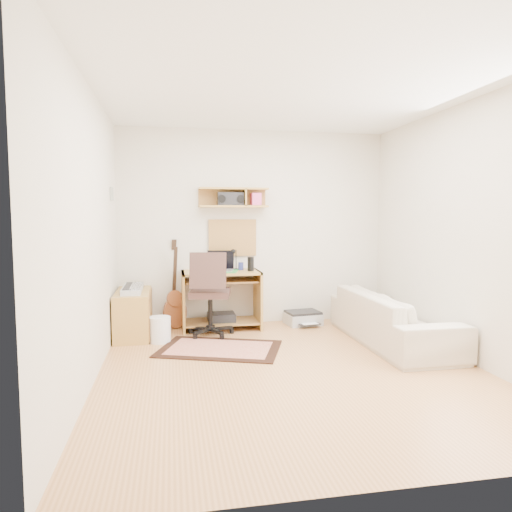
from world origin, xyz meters
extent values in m
cube|color=tan|center=(0.00, 0.00, -0.01)|extent=(3.60, 4.00, 0.01)
cube|color=white|center=(0.00, 0.00, 2.60)|extent=(3.60, 4.00, 0.01)
cube|color=beige|center=(0.00, 2.00, 1.30)|extent=(3.60, 0.01, 2.60)
cube|color=beige|center=(-1.80, 0.00, 1.30)|extent=(0.01, 4.00, 2.60)
cube|color=beige|center=(1.80, 0.00, 1.30)|extent=(0.01, 4.00, 2.60)
cube|color=#BD8F42|center=(-0.30, 1.88, 1.70)|extent=(0.90, 0.25, 0.26)
cube|color=tan|center=(-0.30, 1.98, 1.17)|extent=(0.64, 0.03, 0.49)
cube|color=#4C8CBF|center=(-1.79, 1.50, 1.72)|extent=(0.02, 0.20, 0.15)
cylinder|color=black|center=(-0.10, 1.68, 0.84)|extent=(0.08, 0.08, 0.18)
cylinder|color=navy|center=(-0.21, 1.83, 0.80)|extent=(0.07, 0.07, 0.10)
cube|color=black|center=(-0.34, 1.87, 1.68)|extent=(0.33, 0.15, 0.17)
cube|color=beige|center=(-0.61, 0.78, 0.01)|extent=(1.50, 1.24, 0.02)
cube|color=#BD8F42|center=(-1.58, 1.55, 0.28)|extent=(0.40, 0.90, 0.55)
cube|color=#B2B5BA|center=(-1.58, 1.55, 0.58)|extent=(0.22, 0.72, 0.06)
cylinder|color=white|center=(-1.26, 1.20, 0.15)|extent=(0.31, 0.31, 0.30)
cube|color=#A5A8AA|center=(0.62, 1.75, 0.08)|extent=(0.49, 0.41, 0.17)
imported|color=#C1B299|center=(1.38, 0.69, 0.39)|extent=(0.58, 1.99, 0.78)
camera|label=1|loc=(-1.12, -4.19, 1.47)|focal=32.56mm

